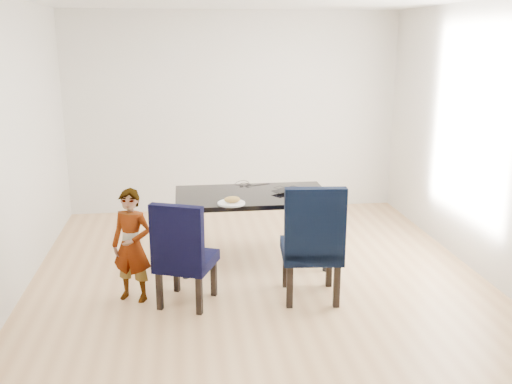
{
  "coord_description": "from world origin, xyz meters",
  "views": [
    {
      "loc": [
        -0.71,
        -5.23,
        2.32
      ],
      "look_at": [
        0.0,
        0.2,
        0.85
      ],
      "focal_mm": 40.0,
      "sensor_mm": 36.0,
      "label": 1
    }
  ],
  "objects": [
    {
      "name": "floor",
      "position": [
        0.0,
        0.0,
        -0.01
      ],
      "size": [
        4.5,
        5.0,
        0.01
      ],
      "primitive_type": "cube",
      "color": "tan",
      "rests_on": "ground"
    },
    {
      "name": "wall_right",
      "position": [
        2.25,
        0.0,
        1.35
      ],
      "size": [
        0.01,
        5.0,
        2.7
      ],
      "primitive_type": "cube",
      "color": "white",
      "rests_on": "ground"
    },
    {
      "name": "sandwich",
      "position": [
        -0.24,
        0.14,
        0.8
      ],
      "size": [
        0.17,
        0.11,
        0.06
      ],
      "primitive_type": "ellipsoid",
      "rotation": [
        0.0,
        0.0,
        -0.24
      ],
      "color": "#A57E3B",
      "rests_on": "plate"
    },
    {
      "name": "dining_table",
      "position": [
        0.0,
        0.5,
        0.38
      ],
      "size": [
        1.6,
        0.9,
        0.75
      ],
      "primitive_type": "cube",
      "color": "black",
      "rests_on": "floor"
    },
    {
      "name": "chair_right",
      "position": [
        0.42,
        -0.45,
        0.55
      ],
      "size": [
        0.58,
        0.6,
        1.1
      ],
      "primitive_type": "cube",
      "rotation": [
        0.0,
        0.0,
        -0.1
      ],
      "color": "black",
      "rests_on": "floor"
    },
    {
      "name": "cable_tangle",
      "position": [
        -0.03,
        0.85,
        0.75
      ],
      "size": [
        0.17,
        0.17,
        0.01
      ],
      "primitive_type": "torus",
      "rotation": [
        0.0,
        0.0,
        0.28
      ],
      "color": "black",
      "rests_on": "dining_table"
    },
    {
      "name": "plate",
      "position": [
        -0.25,
        0.15,
        0.76
      ],
      "size": [
        0.35,
        0.35,
        0.02
      ],
      "primitive_type": "cylinder",
      "rotation": [
        0.0,
        0.0,
        -0.34
      ],
      "color": "silver",
      "rests_on": "dining_table"
    },
    {
      "name": "wall_front",
      "position": [
        0.0,
        -2.5,
        1.35
      ],
      "size": [
        4.5,
        0.01,
        2.7
      ],
      "primitive_type": "cube",
      "color": "silver",
      "rests_on": "ground"
    },
    {
      "name": "chair_left",
      "position": [
        -0.71,
        -0.42,
        0.49
      ],
      "size": [
        0.62,
        0.63,
        0.98
      ],
      "primitive_type": "cube",
      "rotation": [
        0.0,
        0.0,
        -0.39
      ],
      "color": "black",
      "rests_on": "floor"
    },
    {
      "name": "wall_back",
      "position": [
        0.0,
        2.5,
        1.35
      ],
      "size": [
        4.5,
        0.01,
        2.7
      ],
      "primitive_type": "cube",
      "color": "silver",
      "rests_on": "ground"
    },
    {
      "name": "wall_left",
      "position": [
        -2.25,
        0.0,
        1.35
      ],
      "size": [
        0.01,
        5.0,
        2.7
      ],
      "primitive_type": "cube",
      "color": "silver",
      "rests_on": "ground"
    },
    {
      "name": "laptop",
      "position": [
        0.35,
        0.58,
        0.76
      ],
      "size": [
        0.41,
        0.38,
        0.03
      ],
      "primitive_type": "imported",
      "rotation": [
        0.0,
        0.0,
        3.76
      ],
      "color": "black",
      "rests_on": "dining_table"
    },
    {
      "name": "child",
      "position": [
        -1.19,
        -0.29,
        0.52
      ],
      "size": [
        0.45,
        0.38,
        1.04
      ],
      "primitive_type": "imported",
      "rotation": [
        0.0,
        0.0,
        -0.41
      ],
      "color": "orange",
      "rests_on": "floor"
    }
  ]
}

